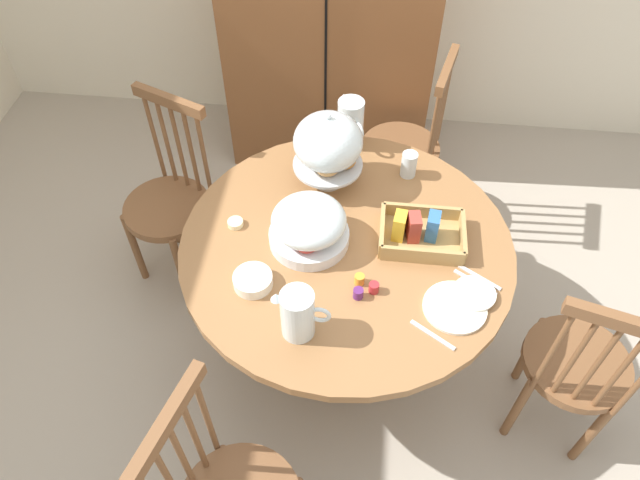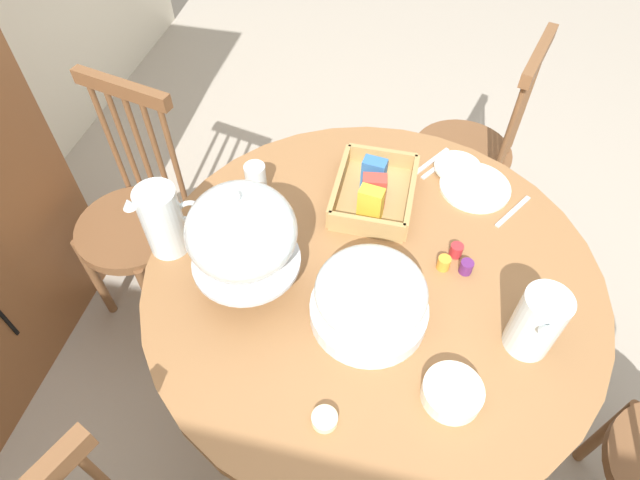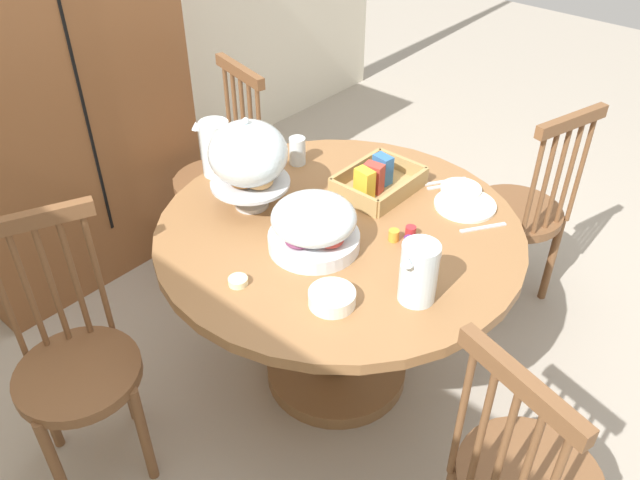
{
  "view_description": "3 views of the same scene",
  "coord_description": "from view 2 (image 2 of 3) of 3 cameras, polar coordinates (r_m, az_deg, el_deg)",
  "views": [
    {
      "loc": [
        0.04,
        -1.41,
        2.42
      ],
      "look_at": [
        -0.12,
        0.03,
        0.74
      ],
      "focal_mm": 33.05,
      "sensor_mm": 36.0,
      "label": 1
    },
    {
      "loc": [
        -0.89,
        -0.02,
        1.93
      ],
      "look_at": [
        -0.02,
        0.18,
        0.84
      ],
      "focal_mm": 29.91,
      "sensor_mm": 36.0,
      "label": 2
    },
    {
      "loc": [
        -1.42,
        -1.1,
        2.03
      ],
      "look_at": [
        -0.12,
        0.03,
        0.74
      ],
      "focal_mm": 36.39,
      "sensor_mm": 36.0,
      "label": 3
    }
  ],
  "objects": [
    {
      "name": "table_knife",
      "position": [
        1.79,
        12.62,
        7.77
      ],
      "size": [
        0.15,
        0.1,
        0.01
      ],
      "primitive_type": "cube",
      "rotation": [
        0.0,
        0.0,
        5.71
      ],
      "color": "silver",
      "rests_on": "dining_table"
    },
    {
      "name": "china_plate_small",
      "position": [
        1.78,
        14.52,
        7.57
      ],
      "size": [
        0.15,
        0.15,
        0.01
      ],
      "primitive_type": "cylinder",
      "color": "white",
      "rests_on": "china_plate_large"
    },
    {
      "name": "windsor_chair_far_side",
      "position": [
        2.07,
        -19.1,
        1.7
      ],
      "size": [
        0.41,
        0.42,
        0.97
      ],
      "color": "brown",
      "rests_on": "ground_plane"
    },
    {
      "name": "pastry_stand_with_dome",
      "position": [
        1.3,
        -8.34,
        0.56
      ],
      "size": [
        0.28,
        0.28,
        0.34
      ],
      "color": "silver",
      "rests_on": "dining_table"
    },
    {
      "name": "butter_dish",
      "position": [
        1.26,
        0.5,
        -18.61
      ],
      "size": [
        0.06,
        0.06,
        0.02
      ],
      "primitive_type": "cylinder",
      "color": "beige",
      "rests_on": "dining_table"
    },
    {
      "name": "jam_jar_strawberry",
      "position": [
        1.53,
        14.37,
        -1.08
      ],
      "size": [
        0.04,
        0.04,
        0.04
      ],
      "primitive_type": "cylinder",
      "color": "#B7282D",
      "rests_on": "dining_table"
    },
    {
      "name": "soup_spoon",
      "position": [
        1.71,
        19.95,
        2.89
      ],
      "size": [
        0.15,
        0.1,
        0.01
      ],
      "primitive_type": "cube",
      "rotation": [
        0.0,
        0.0,
        5.71
      ],
      "color": "silver",
      "rests_on": "dining_table"
    },
    {
      "name": "windsor_chair_facing_door",
      "position": [
        2.3,
        15.54,
        8.76
      ],
      "size": [
        0.42,
        0.42,
        0.97
      ],
      "color": "brown",
      "rests_on": "ground_plane"
    },
    {
      "name": "milk_pitcher",
      "position": [
        1.51,
        -16.38,
        1.79
      ],
      "size": [
        0.13,
        0.18,
        0.22
      ],
      "color": "silver",
      "rests_on": "dining_table"
    },
    {
      "name": "cereal_basket",
      "position": [
        1.62,
        5.76,
        5.13
      ],
      "size": [
        0.32,
        0.24,
        0.12
      ],
      "color": "tan",
      "rests_on": "dining_table"
    },
    {
      "name": "dining_table",
      "position": [
        1.64,
        5.17,
        -7.62
      ],
      "size": [
        1.26,
        1.26,
        0.74
      ],
      "color": "olive",
      "rests_on": "ground_plane"
    },
    {
      "name": "jam_jar_grape",
      "position": [
        1.5,
        15.37,
        -2.8
      ],
      "size": [
        0.04,
        0.04,
        0.04
      ],
      "primitive_type": "cylinder",
      "color": "#5B2366",
      "rests_on": "dining_table"
    },
    {
      "name": "dinner_fork",
      "position": [
        1.8,
        11.87,
        8.26
      ],
      "size": [
        0.15,
        0.1,
        0.01
      ],
      "primitive_type": "cube",
      "rotation": [
        0.0,
        0.0,
        5.71
      ],
      "color": "silver",
      "rests_on": "dining_table"
    },
    {
      "name": "ground_plane",
      "position": [
        2.12,
        5.15,
        -15.0
      ],
      "size": [
        10.0,
        10.0,
        0.0
      ],
      "primitive_type": "plane",
      "color": "#A89E8E"
    },
    {
      "name": "cereal_bowl",
      "position": [
        1.3,
        13.95,
        -15.58
      ],
      "size": [
        0.14,
        0.14,
        0.04
      ],
      "primitive_type": "cylinder",
      "color": "white",
      "rests_on": "dining_table"
    },
    {
      "name": "china_plate_large",
      "position": [
        1.74,
        16.23,
        5.47
      ],
      "size": [
        0.22,
        0.22,
        0.01
      ],
      "primitive_type": "cylinder",
      "color": "white",
      "rests_on": "dining_table"
    },
    {
      "name": "orange_juice_pitcher",
      "position": [
        1.37,
        22.08,
        -8.31
      ],
      "size": [
        0.19,
        0.11,
        0.19
      ],
      "color": "silver",
      "rests_on": "dining_table"
    },
    {
      "name": "fruit_platter_covered",
      "position": [
        1.32,
        5.39,
        -6.19
      ],
      "size": [
        0.3,
        0.3,
        0.18
      ],
      "color": "silver",
      "rests_on": "dining_table"
    },
    {
      "name": "drinking_glass",
      "position": [
        1.63,
        -6.87,
        6.4
      ],
      "size": [
        0.06,
        0.06,
        0.11
      ],
      "primitive_type": "cylinder",
      "color": "silver",
      "rests_on": "dining_table"
    },
    {
      "name": "jam_jar_apricot",
      "position": [
        1.5,
        13.1,
        -2.41
      ],
      "size": [
        0.04,
        0.04,
        0.04
      ],
      "primitive_type": "cylinder",
      "color": "orange",
      "rests_on": "dining_table"
    }
  ]
}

